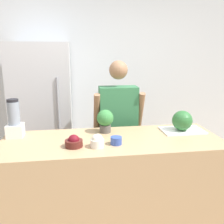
{
  "coord_description": "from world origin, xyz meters",
  "views": [
    {
      "loc": [
        -0.32,
        -1.76,
        1.74
      ],
      "look_at": [
        0.0,
        0.42,
        1.2
      ],
      "focal_mm": 40.0,
      "sensor_mm": 36.0,
      "label": 1
    }
  ],
  "objects_px": {
    "person": "(118,129)",
    "bowl_small_blue": "(116,141)",
    "blender": "(14,121)",
    "potted_plant": "(105,120)",
    "watermelon": "(182,121)",
    "refrigerator": "(43,112)",
    "bowl_cream": "(97,141)",
    "bowl_cherries": "(74,142)"
  },
  "relations": [
    {
      "from": "blender",
      "to": "potted_plant",
      "type": "bearing_deg",
      "value": 0.36
    },
    {
      "from": "blender",
      "to": "potted_plant",
      "type": "relative_size",
      "value": 1.57
    },
    {
      "from": "watermelon",
      "to": "refrigerator",
      "type": "bearing_deg",
      "value": 141.72
    },
    {
      "from": "bowl_small_blue",
      "to": "potted_plant",
      "type": "bearing_deg",
      "value": 98.92
    },
    {
      "from": "refrigerator",
      "to": "potted_plant",
      "type": "xyz_separation_m",
      "value": [
        0.73,
        -1.09,
        0.15
      ]
    },
    {
      "from": "person",
      "to": "bowl_cream",
      "type": "relative_size",
      "value": 14.13
    },
    {
      "from": "bowl_small_blue",
      "to": "bowl_cherries",
      "type": "bearing_deg",
      "value": -179.83
    },
    {
      "from": "bowl_cream",
      "to": "blender",
      "type": "relative_size",
      "value": 0.32
    },
    {
      "from": "bowl_cherries",
      "to": "bowl_small_blue",
      "type": "distance_m",
      "value": 0.36
    },
    {
      "from": "refrigerator",
      "to": "bowl_cherries",
      "type": "bearing_deg",
      "value": -73.54
    },
    {
      "from": "refrigerator",
      "to": "bowl_cherries",
      "type": "distance_m",
      "value": 1.5
    },
    {
      "from": "bowl_cherries",
      "to": "bowl_small_blue",
      "type": "height_order",
      "value": "bowl_cherries"
    },
    {
      "from": "blender",
      "to": "bowl_small_blue",
      "type": "bearing_deg",
      "value": -20.42
    },
    {
      "from": "bowl_small_blue",
      "to": "watermelon",
      "type": "bearing_deg",
      "value": 19.81
    },
    {
      "from": "person",
      "to": "potted_plant",
      "type": "xyz_separation_m",
      "value": [
        -0.21,
        -0.44,
        0.24
      ]
    },
    {
      "from": "bowl_cherries",
      "to": "bowl_cream",
      "type": "bearing_deg",
      "value": -11.06
    },
    {
      "from": "refrigerator",
      "to": "blender",
      "type": "xyz_separation_m",
      "value": [
        -0.12,
        -1.1,
        0.18
      ]
    },
    {
      "from": "refrigerator",
      "to": "bowl_cherries",
      "type": "xyz_separation_m",
      "value": [
        0.43,
        -1.44,
        0.07
      ]
    },
    {
      "from": "person",
      "to": "bowl_cherries",
      "type": "bearing_deg",
      "value": -123.16
    },
    {
      "from": "watermelon",
      "to": "bowl_cream",
      "type": "relative_size",
      "value": 1.73
    },
    {
      "from": "watermelon",
      "to": "bowl_cherries",
      "type": "distance_m",
      "value": 1.11
    },
    {
      "from": "watermelon",
      "to": "blender",
      "type": "xyz_separation_m",
      "value": [
        -1.62,
        0.08,
        0.04
      ]
    },
    {
      "from": "person",
      "to": "bowl_small_blue",
      "type": "bearing_deg",
      "value": -100.95
    },
    {
      "from": "refrigerator",
      "to": "watermelon",
      "type": "height_order",
      "value": "refrigerator"
    },
    {
      "from": "bowl_cherries",
      "to": "bowl_small_blue",
      "type": "xyz_separation_m",
      "value": [
        0.36,
        0.0,
        -0.01
      ]
    },
    {
      "from": "potted_plant",
      "to": "person",
      "type": "bearing_deg",
      "value": 65.04
    },
    {
      "from": "refrigerator",
      "to": "person",
      "type": "bearing_deg",
      "value": -34.67
    },
    {
      "from": "refrigerator",
      "to": "person",
      "type": "relative_size",
      "value": 1.13
    },
    {
      "from": "potted_plant",
      "to": "bowl_small_blue",
      "type": "bearing_deg",
      "value": -81.08
    },
    {
      "from": "person",
      "to": "blender",
      "type": "distance_m",
      "value": 1.18
    },
    {
      "from": "bowl_cream",
      "to": "bowl_small_blue",
      "type": "distance_m",
      "value": 0.17
    },
    {
      "from": "refrigerator",
      "to": "potted_plant",
      "type": "relative_size",
      "value": 8.03
    },
    {
      "from": "refrigerator",
      "to": "watermelon",
      "type": "distance_m",
      "value": 1.92
    },
    {
      "from": "bowl_cream",
      "to": "blender",
      "type": "distance_m",
      "value": 0.84
    },
    {
      "from": "bowl_cherries",
      "to": "blender",
      "type": "height_order",
      "value": "blender"
    },
    {
      "from": "blender",
      "to": "refrigerator",
      "type": "bearing_deg",
      "value": 83.69
    },
    {
      "from": "bowl_small_blue",
      "to": "bowl_cream",
      "type": "bearing_deg",
      "value": -166.79
    },
    {
      "from": "bowl_small_blue",
      "to": "blender",
      "type": "xyz_separation_m",
      "value": [
        -0.91,
        0.34,
        0.12
      ]
    },
    {
      "from": "person",
      "to": "bowl_cherries",
      "type": "relative_size",
      "value": 10.88
    },
    {
      "from": "person",
      "to": "potted_plant",
      "type": "relative_size",
      "value": 7.12
    },
    {
      "from": "bowl_cherries",
      "to": "bowl_small_blue",
      "type": "relative_size",
      "value": 1.53
    },
    {
      "from": "person",
      "to": "blender",
      "type": "bearing_deg",
      "value": -157.09
    }
  ]
}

